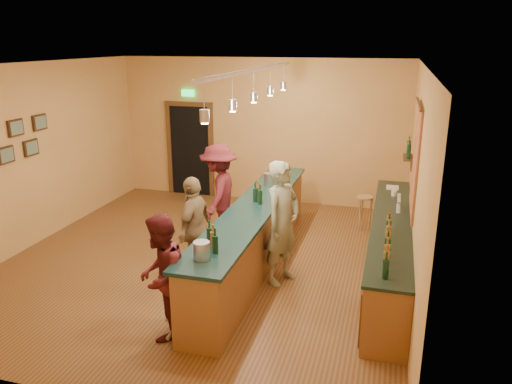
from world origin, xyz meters
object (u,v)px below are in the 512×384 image
(bartender, at_px, (283,223))
(customer_b, at_px, (194,228))
(tasting_bar, at_px, (254,232))
(bar_stool, at_px, (365,204))
(back_counter, at_px, (390,249))
(customer_c, at_px, (219,194))
(customer_a, at_px, (161,277))

(bartender, xyz_separation_m, customer_b, (-1.33, -0.23, -0.13))
(tasting_bar, distance_m, customer_b, 1.00)
(customer_b, height_order, bar_stool, customer_b)
(back_counter, height_order, bartender, bartender)
(bartender, relative_size, customer_b, 1.16)
(bartender, bearing_deg, back_counter, -47.31)
(bar_stool, bearing_deg, customer_c, -152.08)
(bar_stool, bearing_deg, customer_b, -130.41)
(customer_c, relative_size, bar_stool, 2.73)
(back_counter, distance_m, bar_stool, 2.09)
(customer_c, bearing_deg, back_counter, 72.70)
(tasting_bar, distance_m, bar_stool, 2.73)
(bartender, distance_m, customer_c, 1.91)
(tasting_bar, bearing_deg, bartender, -33.60)
(customer_a, xyz_separation_m, customer_c, (-0.35, 3.07, 0.12))
(back_counter, bearing_deg, customer_c, 167.12)
(bartender, distance_m, customer_a, 2.14)
(bartender, xyz_separation_m, customer_a, (-1.10, -1.83, -0.15))
(back_counter, height_order, customer_a, customer_a)
(back_counter, height_order, bar_stool, back_counter)
(bartender, distance_m, bar_stool, 2.81)
(customer_b, relative_size, customer_c, 0.89)
(tasting_bar, xyz_separation_m, bar_stool, (1.60, 2.20, -0.09))
(customer_c, bearing_deg, bar_stool, 113.50)
(tasting_bar, relative_size, bar_stool, 7.65)
(bartender, xyz_separation_m, bar_stool, (1.05, 2.57, -0.42))
(back_counter, xyz_separation_m, customer_a, (-2.68, -2.38, 0.31))
(back_counter, height_order, tasting_bar, tasting_bar)
(back_counter, relative_size, bartender, 2.41)
(back_counter, xyz_separation_m, customer_c, (-3.03, 0.69, 0.42))
(tasting_bar, height_order, bartender, bartender)
(bar_stool, bearing_deg, back_counter, -75.46)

